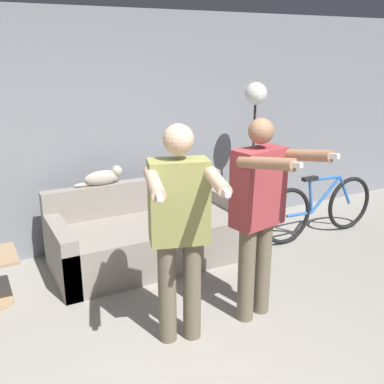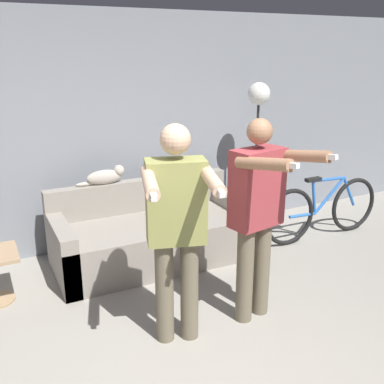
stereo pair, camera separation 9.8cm
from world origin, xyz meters
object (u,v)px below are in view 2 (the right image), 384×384
object	(u,v)px
couch	(152,236)
cat	(106,176)
person_left	(177,223)
person_right	(258,209)
bicycle	(323,209)
floor_lamp	(258,114)

from	to	relation	value
couch	cat	size ratio (longest dim) A/B	3.95
person_left	person_right	bearing A→B (deg)	16.35
cat	bicycle	world-z (taller)	cat
person_left	person_right	size ratio (longest dim) A/B	1.01
person_right	bicycle	xyz separation A→B (m)	(1.69, 1.06, -0.62)
person_right	bicycle	size ratio (longest dim) A/B	1.01
floor_lamp	bicycle	size ratio (longest dim) A/B	1.10
person_left	floor_lamp	distance (m)	2.37
person_right	couch	bearing A→B (deg)	94.11
couch	bicycle	size ratio (longest dim) A/B	1.24
cat	floor_lamp	size ratio (longest dim) A/B	0.29
person_left	bicycle	size ratio (longest dim) A/B	1.02
person_left	couch	bearing A→B (deg)	92.65
person_left	bicycle	distance (m)	2.70
person_right	cat	world-z (taller)	person_right
couch	bicycle	world-z (taller)	couch
person_left	cat	world-z (taller)	person_left
cat	couch	bearing A→B (deg)	-44.20
cat	person_right	bearing A→B (deg)	-67.25
bicycle	floor_lamp	bearing A→B (deg)	143.99
couch	bicycle	distance (m)	2.08
person_right	person_left	bearing A→B (deg)	169.27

